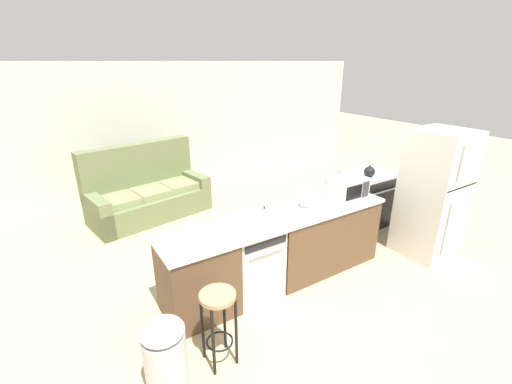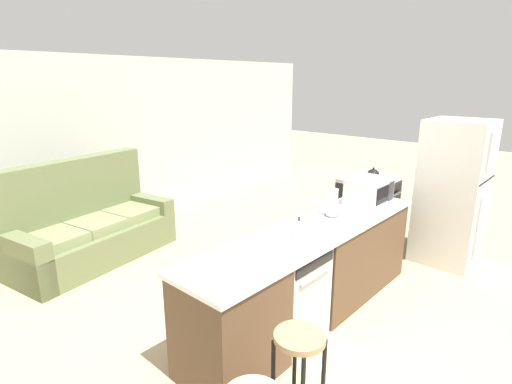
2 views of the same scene
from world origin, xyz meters
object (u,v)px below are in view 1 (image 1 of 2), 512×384
(refrigerator, at_px, (433,194))
(kettle, at_px, (370,172))
(couch, at_px, (147,194))
(soap_bottle, at_px, (264,214))
(stove_range, at_px, (366,198))
(microwave, at_px, (346,188))
(bar_stool, at_px, (218,313))
(trash_bin, at_px, (166,360))
(paper_towel_roll, at_px, (305,196))
(dishwasher, at_px, (252,261))

(refrigerator, bearing_deg, kettle, 99.66)
(couch, bearing_deg, soap_bottle, -78.64)
(stove_range, height_order, microwave, microwave)
(refrigerator, relative_size, bar_stool, 2.40)
(refrigerator, height_order, couch, refrigerator)
(stove_range, xyz_separation_m, soap_bottle, (-2.43, -0.54, 0.52))
(microwave, bearing_deg, trash_bin, -163.82)
(paper_towel_roll, relative_size, trash_bin, 0.38)
(bar_stool, bearing_deg, stove_range, 20.47)
(stove_range, xyz_separation_m, microwave, (-1.13, -0.55, 0.59))
(dishwasher, bearing_deg, paper_towel_roll, 4.73)
(refrigerator, distance_m, paper_towel_roll, 1.89)
(dishwasher, distance_m, soap_bottle, 0.58)
(dishwasher, distance_m, paper_towel_roll, 1.03)
(dishwasher, height_order, kettle, kettle)
(bar_stool, xyz_separation_m, trash_bin, (-0.52, -0.09, -0.16))
(stove_range, bearing_deg, couch, 142.16)
(microwave, bearing_deg, soap_bottle, 179.72)
(refrigerator, bearing_deg, soap_bottle, 167.14)
(dishwasher, xyz_separation_m, couch, (-0.41, 2.88, -0.03))
(bar_stool, xyz_separation_m, couch, (0.38, 3.60, -0.14))
(soap_bottle, distance_m, bar_stool, 1.28)
(dishwasher, distance_m, stove_range, 2.66)
(bar_stool, distance_m, couch, 3.62)
(refrigerator, distance_m, trash_bin, 3.95)
(stove_range, relative_size, bar_stool, 1.22)
(soap_bottle, distance_m, trash_bin, 1.79)
(dishwasher, height_order, microwave, microwave)
(kettle, bearing_deg, bar_stool, -160.53)
(refrigerator, height_order, microwave, refrigerator)
(refrigerator, relative_size, couch, 0.84)
(trash_bin, bearing_deg, paper_towel_roll, 22.37)
(kettle, xyz_separation_m, trash_bin, (-3.74, -1.23, -0.61))
(dishwasher, xyz_separation_m, bar_stool, (-0.79, -0.72, 0.11))
(stove_range, distance_m, couch, 3.81)
(kettle, relative_size, bar_stool, 0.28)
(paper_towel_roll, xyz_separation_m, trash_bin, (-2.12, -0.87, -0.66))
(kettle, bearing_deg, dishwasher, -170.15)
(couch, bearing_deg, stove_range, -37.84)
(refrigerator, xyz_separation_m, kettle, (-0.17, 0.97, 0.10))
(dishwasher, relative_size, soap_bottle, 4.77)
(soap_bottle, relative_size, couch, 0.08)
(trash_bin, relative_size, couch, 0.35)
(dishwasher, xyz_separation_m, refrigerator, (2.60, -0.55, 0.47))
(stove_range, height_order, soap_bottle, soap_bottle)
(microwave, height_order, soap_bottle, microwave)
(paper_towel_roll, relative_size, kettle, 1.38)
(microwave, xyz_separation_m, paper_towel_roll, (-0.65, 0.07, -0.00))
(refrigerator, bearing_deg, dishwasher, 168.07)
(bar_stool, bearing_deg, kettle, 19.47)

